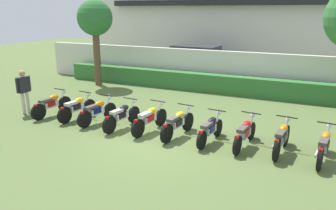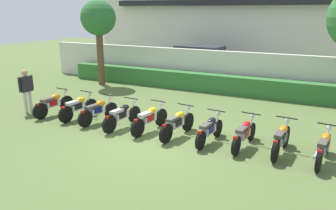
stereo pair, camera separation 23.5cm
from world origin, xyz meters
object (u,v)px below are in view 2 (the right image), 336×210
object	(u,v)px
motorcycle_in_row_5	(177,123)
motorcycle_in_row_4	(150,119)
parked_car	(201,62)
motorcycle_in_row_8	(281,139)
tree_near_inspector	(98,20)
inspector_person	(26,87)
motorcycle_in_row_2	(98,111)
motorcycle_in_row_3	(122,115)
motorcycle_in_row_7	(244,133)
motorcycle_in_row_0	(53,104)
motorcycle_in_row_1	(78,107)
motorcycle_in_row_6	(210,129)
motorcycle_in_row_9	(324,147)

from	to	relation	value
motorcycle_in_row_5	motorcycle_in_row_4	bearing A→B (deg)	96.29
parked_car	motorcycle_in_row_8	distance (m)	11.34
tree_near_inspector	inspector_person	bearing A→B (deg)	-84.28
motorcycle_in_row_2	motorcycle_in_row_3	world-z (taller)	motorcycle_in_row_3
motorcycle_in_row_4	motorcycle_in_row_7	bearing A→B (deg)	-81.68
tree_near_inspector	motorcycle_in_row_7	world-z (taller)	tree_near_inspector
motorcycle_in_row_0	inspector_person	world-z (taller)	inspector_person
motorcycle_in_row_1	motorcycle_in_row_5	size ratio (longest dim) A/B	0.96
inspector_person	motorcycle_in_row_8	bearing A→B (deg)	1.93
motorcycle_in_row_6	motorcycle_in_row_3	bearing A→B (deg)	96.66
motorcycle_in_row_5	motorcycle_in_row_9	size ratio (longest dim) A/B	1.05
motorcycle_in_row_6	motorcycle_in_row_9	xyz separation A→B (m)	(3.18, 0.04, 0.01)
motorcycle_in_row_4	motorcycle_in_row_9	size ratio (longest dim) A/B	1.05
parked_car	motorcycle_in_row_3	xyz separation A→B (m)	(0.83, -9.74, -0.49)
motorcycle_in_row_6	motorcycle_in_row_8	xyz separation A→B (m)	(2.08, 0.11, 0.02)
motorcycle_in_row_4	motorcycle_in_row_5	world-z (taller)	motorcycle_in_row_5
motorcycle_in_row_7	motorcycle_in_row_3	bearing A→B (deg)	97.80
motorcycle_in_row_1	motorcycle_in_row_3	distance (m)	2.06
motorcycle_in_row_3	motorcycle_in_row_6	distance (m)	3.16
motorcycle_in_row_5	motorcycle_in_row_7	size ratio (longest dim) A/B	1.01
motorcycle_in_row_7	inspector_person	world-z (taller)	inspector_person
motorcycle_in_row_2	motorcycle_in_row_9	size ratio (longest dim) A/B	1.01
motorcycle_in_row_4	motorcycle_in_row_2	bearing A→B (deg)	97.78
motorcycle_in_row_0	motorcycle_in_row_2	distance (m)	2.11
motorcycle_in_row_5	motorcycle_in_row_7	xyz separation A→B (m)	(2.13, 0.10, -0.02)
motorcycle_in_row_1	motorcycle_in_row_7	xyz separation A→B (m)	(6.25, 0.06, -0.02)
motorcycle_in_row_1	motorcycle_in_row_4	bearing A→B (deg)	-84.13
inspector_person	motorcycle_in_row_1	bearing A→B (deg)	6.66
motorcycle_in_row_0	motorcycle_in_row_3	bearing A→B (deg)	-85.35
tree_near_inspector	motorcycle_in_row_6	distance (m)	10.09
motorcycle_in_row_3	inspector_person	xyz separation A→B (m)	(-4.39, -0.15, 0.57)
motorcycle_in_row_1	inspector_person	bearing A→B (deg)	102.80
motorcycle_in_row_2	motorcycle_in_row_7	world-z (taller)	motorcycle_in_row_2
motorcycle_in_row_0	motorcycle_in_row_8	xyz separation A→B (m)	(8.44, 0.15, 0.00)
parked_car	motorcycle_in_row_9	bearing A→B (deg)	-49.89
motorcycle_in_row_4	motorcycle_in_row_6	world-z (taller)	motorcycle_in_row_4
motorcycle_in_row_2	motorcycle_in_row_9	world-z (taller)	motorcycle_in_row_2
motorcycle_in_row_9	inspector_person	world-z (taller)	inspector_person
motorcycle_in_row_7	motorcycle_in_row_9	world-z (taller)	motorcycle_in_row_9
tree_near_inspector	motorcycle_in_row_6	bearing A→B (deg)	-32.89
motorcycle_in_row_7	motorcycle_in_row_8	world-z (taller)	motorcycle_in_row_8
tree_near_inspector	motorcycle_in_row_3	xyz separation A→B (m)	(4.93, -5.30, -2.99)
motorcycle_in_row_3	motorcycle_in_row_6	world-z (taller)	motorcycle_in_row_3
motorcycle_in_row_1	motorcycle_in_row_7	bearing A→B (deg)	-83.33
motorcycle_in_row_3	motorcycle_in_row_5	size ratio (longest dim) A/B	1.00
motorcycle_in_row_3	motorcycle_in_row_5	xyz separation A→B (m)	(2.06, 0.09, 0.00)
parked_car	inspector_person	xyz separation A→B (m)	(-3.56, -9.89, 0.09)
motorcycle_in_row_2	motorcycle_in_row_7	distance (m)	5.29
tree_near_inspector	parked_car	bearing A→B (deg)	47.27
motorcycle_in_row_9	motorcycle_in_row_0	bearing A→B (deg)	97.25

